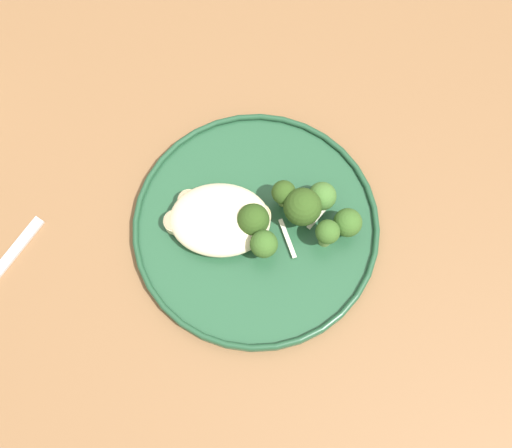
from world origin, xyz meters
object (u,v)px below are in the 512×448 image
broccoli_floret_small_sprig (264,245)px  seared_scallop_tiny_bay (194,234)px  dinner_plate (256,227)px  broccoli_floret_left_leaning (253,220)px  broccoli_floret_near_rim (322,200)px  seared_scallop_tilted_round (239,215)px  broccoli_floret_front_edge (348,223)px  seared_scallop_front_small (234,197)px  seared_scallop_rear_pale (215,224)px  broccoli_floret_right_tilted (284,195)px  seared_scallop_half_hidden (189,201)px  seared_scallop_left_edge (257,217)px  broccoli_floret_rear_charred (302,207)px  seared_scallop_center_golden (175,222)px  broccoli_floret_beside_noodles (327,233)px

broccoli_floret_small_sprig → seared_scallop_tiny_bay: bearing=169.4°
dinner_plate → broccoli_floret_left_leaning: size_ratio=6.09×
seared_scallop_tiny_bay → broccoli_floret_near_rim: broccoli_floret_near_rim is taller
seared_scallop_tilted_round → broccoli_floret_front_edge: size_ratio=0.56×
seared_scallop_front_small → seared_scallop_rear_pale: bearing=-120.3°
dinner_plate → broccoli_floret_right_tilted: 0.05m
broccoli_floret_left_leaning → broccoli_floret_front_edge: bearing=0.5°
seared_scallop_tilted_round → broccoli_floret_near_rim: broccoli_floret_near_rim is taller
broccoli_floret_near_rim → broccoli_floret_right_tilted: 0.04m
seared_scallop_tiny_bay → broccoli_floret_small_sprig: (0.08, -0.02, 0.02)m
broccoli_floret_small_sprig → broccoli_floret_near_rim: bearing=41.3°
seared_scallop_front_small → seared_scallop_half_hidden: bearing=-171.3°
seared_scallop_front_small → seared_scallop_left_edge: seared_scallop_left_edge is taller
seared_scallop_left_edge → broccoli_floret_small_sprig: (0.01, -0.04, 0.02)m
seared_scallop_front_small → broccoli_floret_rear_charred: (0.08, -0.02, 0.03)m
broccoli_floret_small_sprig → broccoli_floret_rear_charred: 0.06m
dinner_plate → broccoli_floret_rear_charred: (0.05, 0.01, 0.04)m
seared_scallop_tilted_round → broccoli_floret_right_tilted: (0.05, 0.02, 0.02)m
dinner_plate → seared_scallop_tilted_round: (-0.02, 0.01, 0.01)m
seared_scallop_rear_pale → seared_scallop_front_small: bearing=59.7°
broccoli_floret_right_tilted → broccoli_floret_left_leaning: bearing=-138.6°
broccoli_floret_rear_charred → broccoli_floret_left_leaning: size_ratio=1.26×
broccoli_floret_rear_charred → broccoli_floret_front_edge: size_ratio=1.33×
seared_scallop_center_golden → seared_scallop_left_edge: 0.10m
seared_scallop_left_edge → broccoli_floret_beside_noodles: 0.09m
seared_scallop_half_hidden → broccoli_floret_rear_charred: broccoli_floret_rear_charred is taller
seared_scallop_tilted_round → broccoli_floret_right_tilted: broccoli_floret_right_tilted is taller
broccoli_floret_near_rim → broccoli_floret_left_leaning: bearing=-160.7°
dinner_plate → broccoli_floret_left_leaning: (-0.00, -0.00, 0.03)m
broccoli_floret_right_tilted → dinner_plate: bearing=-136.8°
seared_scallop_front_small → broccoli_floret_near_rim: (0.10, -0.01, 0.02)m
broccoli_floret_beside_noodles → broccoli_floret_rear_charred: bearing=135.7°
broccoli_floret_right_tilted → broccoli_floret_small_sprig: bearing=-109.0°
broccoli_floret_front_edge → seared_scallop_center_golden: bearing=-179.3°
seared_scallop_tiny_bay → broccoli_floret_front_edge: (0.17, 0.02, 0.02)m
seared_scallop_tilted_round → broccoli_floret_beside_noodles: 0.11m
broccoli_floret_right_tilted → seared_scallop_tilted_round: bearing=-160.4°
dinner_plate → seared_scallop_rear_pale: size_ratio=13.17×
broccoli_floret_front_edge → broccoli_floret_left_leaning: bearing=-179.5°
broccoli_floret_small_sprig → broccoli_floret_left_leaning: size_ratio=1.04×
seared_scallop_front_small → broccoli_floret_front_edge: (0.13, -0.03, 0.02)m
seared_scallop_rear_pale → broccoli_floret_near_rim: bearing=13.3°
broccoli_floret_beside_noodles → broccoli_floret_left_leaning: bearing=170.7°
seared_scallop_half_hidden → broccoli_floret_front_edge: broccoli_floret_front_edge is taller
dinner_plate → broccoli_floret_near_rim: (0.07, 0.03, 0.03)m
dinner_plate → broccoli_floret_beside_noodles: size_ratio=5.67×
broccoli_floret_left_leaning → seared_scallop_tilted_round: bearing=147.2°
seared_scallop_left_edge → broccoli_floret_left_leaning: bearing=-114.8°
broccoli_floret_left_leaning → broccoli_floret_right_tilted: bearing=41.4°
broccoli_floret_near_rim → broccoli_floret_left_leaning: (-0.08, -0.03, 0.00)m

